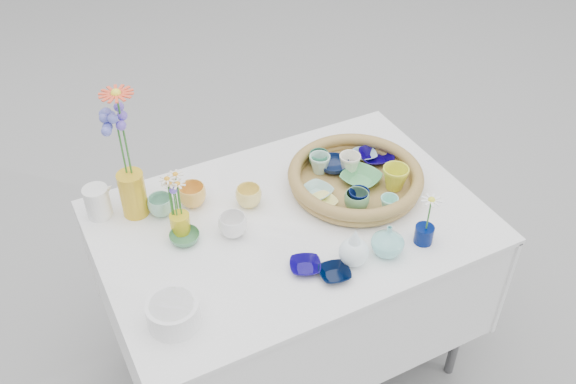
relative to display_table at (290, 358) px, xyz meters
name	(u,v)px	position (x,y,z in m)	size (l,w,h in m)	color
ground	(290,358)	(0.00, 0.00, 0.00)	(80.00, 80.00, 0.00)	#A2A2A2
display_table	(290,358)	(0.00, 0.00, 0.00)	(1.26, 0.86, 0.77)	white
wicker_tray	(355,178)	(0.28, 0.05, 0.80)	(0.47, 0.47, 0.08)	olive
tray_ceramic_0	(334,165)	(0.25, 0.15, 0.80)	(0.11, 0.11, 0.03)	#0C1A44
tray_ceramic_1	(376,157)	(0.42, 0.13, 0.80)	(0.12, 0.12, 0.03)	#080042
tray_ceramic_2	(395,178)	(0.39, -0.03, 0.83)	(0.09, 0.09, 0.09)	yellow
tray_ceramic_3	(361,178)	(0.30, 0.05, 0.80)	(0.13, 0.13, 0.03)	#54AA65
tray_ceramic_4	(357,201)	(0.21, -0.07, 0.82)	(0.08, 0.08, 0.07)	#5B925F
tray_ceramic_5	(317,192)	(0.13, 0.06, 0.80)	(0.10, 0.10, 0.02)	#96C4B6
tray_ceramic_6	(320,164)	(0.20, 0.16, 0.82)	(0.08, 0.08, 0.07)	silver
tray_ceramic_7	(350,164)	(0.30, 0.12, 0.82)	(0.08, 0.08, 0.07)	white
tray_ceramic_8	(365,155)	(0.39, 0.17, 0.79)	(0.09, 0.09, 0.02)	#91B6C8
tray_ceramic_9	(359,198)	(0.22, -0.06, 0.82)	(0.07, 0.07, 0.07)	#061142
tray_ceramic_10	(323,202)	(0.12, 0.00, 0.79)	(0.09, 0.09, 0.02)	#FFF483
tray_ceramic_11	(389,204)	(0.30, -0.13, 0.81)	(0.06, 0.06, 0.06)	#92EDD6
tray_ceramic_12	(319,160)	(0.22, 0.19, 0.81)	(0.07, 0.07, 0.06)	#387E5F
loose_ceramic_0	(192,195)	(-0.26, 0.22, 0.80)	(0.10, 0.10, 0.08)	#EFAF48
loose_ceramic_1	(249,197)	(-0.09, 0.13, 0.80)	(0.09, 0.09, 0.07)	#F6DB6F
loose_ceramic_2	(185,237)	(-0.35, 0.07, 0.78)	(0.10, 0.10, 0.03)	#417D52
loose_ceramic_3	(233,225)	(-0.20, 0.03, 0.80)	(0.09, 0.09, 0.07)	white
loose_ceramic_4	(305,266)	(-0.06, -0.22, 0.78)	(0.10, 0.10, 0.02)	#0A0258
loose_ceramic_5	(161,206)	(-0.37, 0.23, 0.80)	(0.09, 0.09, 0.07)	#88C2A6
loose_ceramic_6	(335,274)	(0.00, -0.29, 0.78)	(0.10, 0.10, 0.02)	black
fluted_bowl	(173,313)	(-0.49, -0.23, 0.80)	(0.15, 0.15, 0.08)	white
bud_vase_paleblue	(354,246)	(0.08, -0.26, 0.84)	(0.09, 0.09, 0.14)	white
bud_vase_seafoam	(388,240)	(0.20, -0.27, 0.82)	(0.10, 0.10, 0.11)	#81D1CD
bud_vase_cobalt	(424,234)	(0.33, -0.28, 0.80)	(0.06, 0.06, 0.06)	#000F4A
single_daisy	(429,214)	(0.33, -0.29, 0.88)	(0.08, 0.08, 0.13)	white
tall_vase_yellow	(133,194)	(-0.45, 0.27, 0.85)	(0.09, 0.09, 0.16)	gold
gerbera	(124,135)	(-0.44, 0.27, 1.07)	(0.12, 0.12, 0.31)	#FF502F
hydrangea	(122,147)	(-0.45, 0.28, 1.03)	(0.08, 0.08, 0.28)	#5E65CA
white_pitcher	(98,202)	(-0.56, 0.31, 0.82)	(0.12, 0.08, 0.11)	white
daisy_cup	(180,223)	(-0.34, 0.11, 0.80)	(0.06, 0.06, 0.07)	gold
daisy_posy	(173,194)	(-0.35, 0.13, 0.91)	(0.08, 0.08, 0.16)	white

